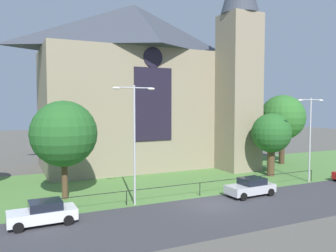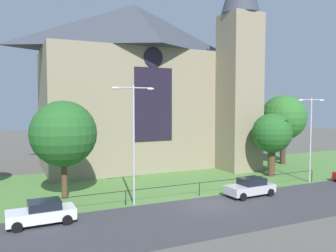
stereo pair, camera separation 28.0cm
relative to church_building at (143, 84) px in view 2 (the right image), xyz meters
The scene contains 12 objects.
ground 13.13m from the church_building, 99.88° to the right, with size 160.00×160.00×0.00m, color #56544C.
road_asphalt 22.58m from the church_building, 94.00° to the right, with size 120.00×8.00×0.01m, color #38383D.
grass_verge 14.44m from the church_building, 97.95° to the right, with size 120.00×20.00×0.01m, color #517F3D.
church_building is the anchor object (origin of this frame).
iron_railing 18.15m from the church_building, 92.84° to the right, with size 25.90×0.07×1.13m.
tree_right_far 18.53m from the church_building, 21.21° to the right, with size 5.77×5.77×8.92m.
tree_right_near 16.65m from the church_building, 49.07° to the right, with size 4.22×4.22×6.75m.
tree_left_near 16.86m from the church_building, 133.97° to the right, with size 5.35×5.35×8.00m.
streetlamp_near 17.59m from the church_building, 112.88° to the right, with size 3.37×0.26×9.13m.
streetlamp_far 20.18m from the church_building, 53.20° to the right, with size 3.37×0.26×8.33m.
parked_car_white 23.84m from the church_building, 127.81° to the right, with size 4.25×2.13×1.51m.
parked_car_silver 20.05m from the church_building, 79.91° to the right, with size 4.28×2.19×1.51m.
Camera 2 is at (-13.69, -22.24, 7.66)m, focal length 36.73 mm.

